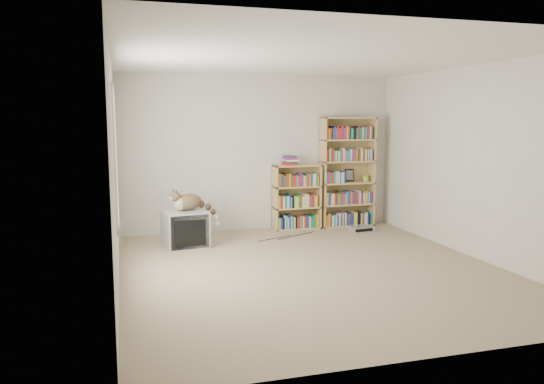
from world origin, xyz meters
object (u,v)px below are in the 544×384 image
object	(u,v)px
dvd_player	(361,228)
crt_tv	(185,229)
cat	(192,204)
bookcase_tall	(347,175)
bookcase_short	(296,199)

from	to	relation	value
dvd_player	crt_tv	bearing A→B (deg)	-179.78
crt_tv	cat	world-z (taller)	cat
crt_tv	dvd_player	xyz separation A→B (m)	(2.87, 0.26, -0.21)
crt_tv	bookcase_tall	xyz separation A→B (m)	(2.82, 0.75, 0.61)
cat	bookcase_tall	xyz separation A→B (m)	(2.71, 0.71, 0.27)
crt_tv	bookcase_short	size ratio (longest dim) A/B	0.63
bookcase_tall	bookcase_short	size ratio (longest dim) A/B	1.73
cat	bookcase_tall	size ratio (longest dim) A/B	0.39
crt_tv	bookcase_tall	size ratio (longest dim) A/B	0.36
cat	dvd_player	distance (m)	2.83
bookcase_tall	dvd_player	size ratio (longest dim) A/B	4.98
cat	bookcase_tall	world-z (taller)	bookcase_tall
bookcase_short	dvd_player	distance (m)	1.16
cat	dvd_player	bearing A→B (deg)	-20.29
crt_tv	bookcase_tall	distance (m)	2.98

